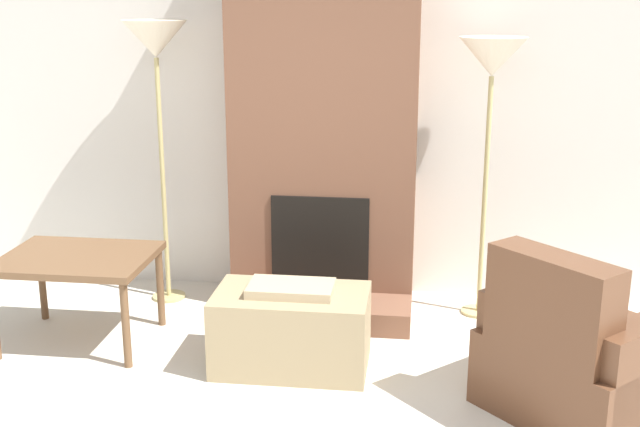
{
  "coord_description": "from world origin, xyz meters",
  "views": [
    {
      "loc": [
        0.61,
        -2.45,
        1.97
      ],
      "look_at": [
        0.0,
        2.28,
        0.65
      ],
      "focal_mm": 45.0,
      "sensor_mm": 36.0,
      "label": 1
    }
  ],
  "objects": [
    {
      "name": "fireplace",
      "position": [
        0.0,
        2.48,
        1.24
      ],
      "size": [
        1.16,
        0.8,
        2.6
      ],
      "color": "brown",
      "rests_on": "ground_plane"
    },
    {
      "name": "ottoman",
      "position": [
        -0.05,
        1.5,
        0.22
      ],
      "size": [
        0.82,
        0.49,
        0.48
      ],
      "color": "#998460",
      "rests_on": "ground_plane"
    },
    {
      "name": "floor_lamp_left",
      "position": [
        -1.03,
        2.39,
        1.63
      ],
      "size": [
        0.4,
        0.4,
        1.81
      ],
      "color": "tan",
      "rests_on": "ground_plane"
    },
    {
      "name": "wall_back",
      "position": [
        0.0,
        2.75,
        1.3
      ],
      "size": [
        7.44,
        0.06,
        2.6
      ],
      "primitive_type": "cube",
      "color": "silver",
      "rests_on": "ground_plane"
    },
    {
      "name": "side_table",
      "position": [
        -1.31,
        1.66,
        0.47
      ],
      "size": [
        0.84,
        0.66,
        0.53
      ],
      "color": "brown",
      "rests_on": "ground_plane"
    },
    {
      "name": "floor_lamp_right",
      "position": [
        1.0,
        2.39,
        1.54
      ],
      "size": [
        0.4,
        0.4,
        1.72
      ],
      "color": "tan",
      "rests_on": "ground_plane"
    },
    {
      "name": "armchair",
      "position": [
        1.4,
        1.19,
        0.27
      ],
      "size": [
        1.15,
        1.15,
        0.85
      ],
      "rotation": [
        0.0,
        0.0,
        2.34
      ],
      "color": "brown",
      "rests_on": "ground_plane"
    }
  ]
}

